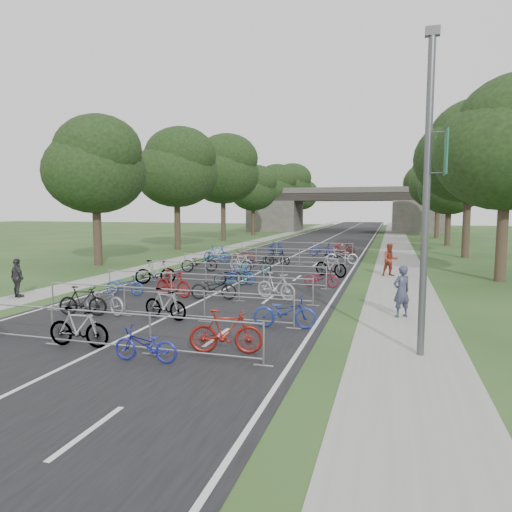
{
  "coord_description": "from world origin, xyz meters",
  "views": [
    {
      "loc": [
        7.49,
        -10.32,
        3.82
      ],
      "look_at": [
        0.1,
        14.49,
        1.1
      ],
      "focal_mm": 32.0,
      "sensor_mm": 36.0,
      "label": 1
    }
  ],
  "objects_px": {
    "bike_1": "(79,328)",
    "bike_2": "(145,345)",
    "overpass_bridge": "(344,210)",
    "pedestrian_c": "(17,278)",
    "pedestrian_a": "(402,292)",
    "pedestrian_b": "(390,260)",
    "lamppost": "(428,190)"
  },
  "relations": [
    {
      "from": "bike_1",
      "to": "pedestrian_a",
      "type": "relative_size",
      "value": 1.0
    },
    {
      "from": "bike_1",
      "to": "lamppost",
      "type": "bearing_deg",
      "value": -80.72
    },
    {
      "from": "bike_1",
      "to": "bike_2",
      "type": "relative_size",
      "value": 1.09
    },
    {
      "from": "pedestrian_a",
      "to": "overpass_bridge",
      "type": "bearing_deg",
      "value": -118.15
    },
    {
      "from": "bike_2",
      "to": "lamppost",
      "type": "bearing_deg",
      "value": 108.29
    },
    {
      "from": "lamppost",
      "to": "bike_2",
      "type": "height_order",
      "value": "lamppost"
    },
    {
      "from": "pedestrian_a",
      "to": "pedestrian_b",
      "type": "distance_m",
      "value": 10.06
    },
    {
      "from": "pedestrian_a",
      "to": "pedestrian_c",
      "type": "height_order",
      "value": "pedestrian_a"
    },
    {
      "from": "lamppost",
      "to": "bike_2",
      "type": "relative_size",
      "value": 4.88
    },
    {
      "from": "bike_2",
      "to": "pedestrian_c",
      "type": "bearing_deg",
      "value": -124.13
    },
    {
      "from": "bike_2",
      "to": "pedestrian_c",
      "type": "distance_m",
      "value": 11.15
    },
    {
      "from": "pedestrian_b",
      "to": "pedestrian_c",
      "type": "relative_size",
      "value": 1.09
    },
    {
      "from": "lamppost",
      "to": "pedestrian_b",
      "type": "bearing_deg",
      "value": 93.49
    },
    {
      "from": "lamppost",
      "to": "pedestrian_a",
      "type": "height_order",
      "value": "lamppost"
    },
    {
      "from": "pedestrian_c",
      "to": "overpass_bridge",
      "type": "bearing_deg",
      "value": -76.02
    },
    {
      "from": "lamppost",
      "to": "pedestrian_a",
      "type": "distance_m",
      "value": 5.42
    },
    {
      "from": "overpass_bridge",
      "to": "pedestrian_a",
      "type": "bearing_deg",
      "value": -82.36
    },
    {
      "from": "pedestrian_a",
      "to": "pedestrian_c",
      "type": "relative_size",
      "value": 1.09
    },
    {
      "from": "bike_1",
      "to": "pedestrian_b",
      "type": "xyz_separation_m",
      "value": [
        8.15,
        16.25,
        0.37
      ]
    },
    {
      "from": "overpass_bridge",
      "to": "pedestrian_b",
      "type": "height_order",
      "value": "overpass_bridge"
    },
    {
      "from": "pedestrian_c",
      "to": "pedestrian_b",
      "type": "bearing_deg",
      "value": -122.72
    },
    {
      "from": "lamppost",
      "to": "pedestrian_b",
      "type": "height_order",
      "value": "lamppost"
    },
    {
      "from": "bike_1",
      "to": "pedestrian_c",
      "type": "xyz_separation_m",
      "value": [
        -7.12,
        5.22,
        0.29
      ]
    },
    {
      "from": "pedestrian_b",
      "to": "pedestrian_c",
      "type": "height_order",
      "value": "pedestrian_b"
    },
    {
      "from": "overpass_bridge",
      "to": "pedestrian_c",
      "type": "height_order",
      "value": "overpass_bridge"
    },
    {
      "from": "lamppost",
      "to": "bike_1",
      "type": "bearing_deg",
      "value": -167.63
    },
    {
      "from": "pedestrian_a",
      "to": "pedestrian_b",
      "type": "relative_size",
      "value": 1.0
    },
    {
      "from": "overpass_bridge",
      "to": "bike_2",
      "type": "xyz_separation_m",
      "value": [
        1.71,
        -65.55,
        -3.09
      ]
    },
    {
      "from": "overpass_bridge",
      "to": "pedestrian_a",
      "type": "height_order",
      "value": "overpass_bridge"
    },
    {
      "from": "pedestrian_a",
      "to": "pedestrian_b",
      "type": "height_order",
      "value": "pedestrian_b"
    },
    {
      "from": "bike_2",
      "to": "pedestrian_a",
      "type": "bearing_deg",
      "value": 134.85
    },
    {
      "from": "overpass_bridge",
      "to": "pedestrian_b",
      "type": "xyz_separation_m",
      "value": [
        7.46,
        -48.73,
        -2.62
      ]
    }
  ]
}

